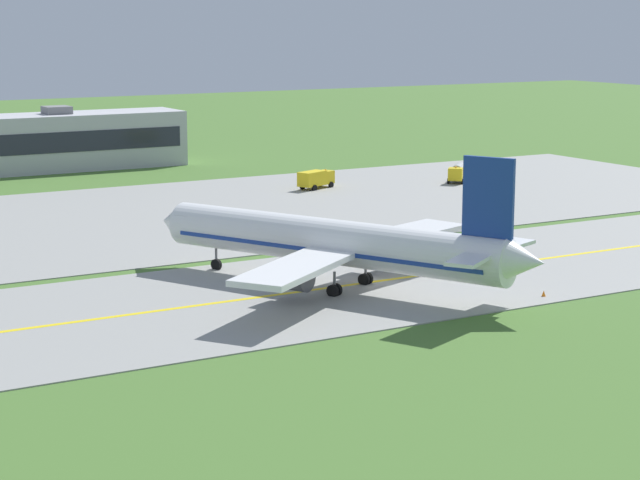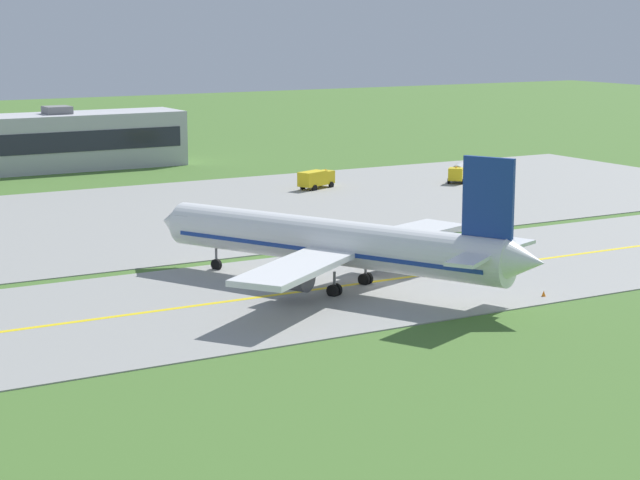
{
  "view_description": "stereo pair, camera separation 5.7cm",
  "coord_description": "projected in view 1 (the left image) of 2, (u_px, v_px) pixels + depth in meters",
  "views": [
    {
      "loc": [
        -54.38,
        -84.63,
        23.61
      ],
      "look_at": [
        -4.36,
        2.25,
        4.0
      ],
      "focal_mm": 63.89,
      "sensor_mm": 36.0,
      "label": 1
    },
    {
      "loc": [
        -54.33,
        -84.66,
        23.61
      ],
      "look_at": [
        -4.36,
        2.25,
        4.0
      ],
      "focal_mm": 63.89,
      "sensor_mm": 36.0,
      "label": 2
    }
  ],
  "objects": [
    {
      "name": "traffic_cone_far_edge",
      "position": [
        457.0,
        236.0,
        123.67
      ],
      "size": [
        0.44,
        0.44,
        0.6
      ],
      "primitive_type": "cone",
      "color": "orange",
      "rests_on": "ground"
    },
    {
      "name": "airplane_lead",
      "position": [
        336.0,
        243.0,
        100.16
      ],
      "size": [
        30.58,
        36.89,
        12.7
      ],
      "color": "white",
      "rests_on": "ground"
    },
    {
      "name": "ground_plane",
      "position": [
        374.0,
        283.0,
        103.14
      ],
      "size": [
        500.0,
        500.0,
        0.0
      ],
      "primitive_type": "plane",
      "color": "#47702D"
    },
    {
      "name": "taxiway_centreline",
      "position": [
        374.0,
        282.0,
        103.12
      ],
      "size": [
        220.0,
        0.6,
        0.01
      ],
      "primitive_type": "cube",
      "color": "yellow",
      "rests_on": "taxiway_strip"
    },
    {
      "name": "taxiway_strip",
      "position": [
        374.0,
        282.0,
        103.13
      ],
      "size": [
        240.0,
        28.0,
        0.1
      ],
      "primitive_type": "cube",
      "color": "gray",
      "rests_on": "ground"
    },
    {
      "name": "service_truck_fuel",
      "position": [
        316.0,
        178.0,
        159.18
      ],
      "size": [
        6.33,
        4.14,
        2.6
      ],
      "color": "yellow",
      "rests_on": "ground"
    },
    {
      "name": "apron_pad",
      "position": [
        262.0,
        208.0,
        143.75
      ],
      "size": [
        140.0,
        52.0,
        0.1
      ],
      "primitive_type": "cube",
      "color": "gray",
      "rests_on": "ground"
    },
    {
      "name": "service_truck_baggage",
      "position": [
        458.0,
        172.0,
        165.67
      ],
      "size": [
        5.68,
        5.71,
        2.65
      ],
      "color": "yellow",
      "rests_on": "ground"
    },
    {
      "name": "traffic_cone_mid_edge",
      "position": [
        544.0,
        294.0,
        97.7
      ],
      "size": [
        0.44,
        0.44,
        0.6
      ],
      "primitive_type": "cone",
      "color": "orange",
      "rests_on": "ground"
    }
  ]
}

